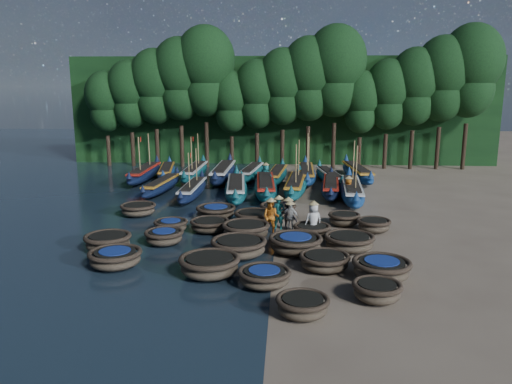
# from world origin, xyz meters

# --- Properties ---
(ground) EXTENTS (120.00, 120.00, 0.00)m
(ground) POSITION_xyz_m (0.00, 0.00, 0.00)
(ground) COLOR #7A6C59
(ground) RESTS_ON ground
(foliage_wall) EXTENTS (40.00, 3.00, 10.00)m
(foliage_wall) POSITION_xyz_m (0.00, 23.50, 5.00)
(foliage_wall) COLOR black
(foliage_wall) RESTS_ON ground
(coracle_3) EXTENTS (1.77, 1.77, 0.67)m
(coracle_3) POSITION_xyz_m (1.08, -10.15, 0.38)
(coracle_3) COLOR brown
(coracle_3) RESTS_ON ground
(coracle_4) EXTENTS (1.84, 1.84, 0.68)m
(coracle_4) POSITION_xyz_m (3.67, -8.84, 0.39)
(coracle_4) COLOR brown
(coracle_4) RESTS_ON ground
(coracle_5) EXTENTS (2.19, 2.19, 0.74)m
(coracle_5) POSITION_xyz_m (-6.41, -6.18, 0.43)
(coracle_5) COLOR brown
(coracle_5) RESTS_ON ground
(coracle_6) EXTENTS (2.89, 2.89, 0.82)m
(coracle_6) POSITION_xyz_m (-2.42, -6.90, 0.47)
(coracle_6) COLOR brown
(coracle_6) RESTS_ON ground
(coracle_7) EXTENTS (1.99, 1.99, 0.66)m
(coracle_7) POSITION_xyz_m (-0.25, -7.77, 0.38)
(coracle_7) COLOR brown
(coracle_7) RESTS_ON ground
(coracle_8) EXTENTS (2.05, 2.05, 0.67)m
(coracle_8) POSITION_xyz_m (2.09, -5.94, 0.38)
(coracle_8) COLOR brown
(coracle_8) RESTS_ON ground
(coracle_9) EXTENTS (2.64, 2.64, 0.78)m
(coracle_9) POSITION_xyz_m (4.18, -6.81, 0.45)
(coracle_9) COLOR brown
(coracle_9) RESTS_ON ground
(coracle_10) EXTENTS (2.11, 2.11, 0.79)m
(coracle_10) POSITION_xyz_m (-7.43, -4.18, 0.45)
(coracle_10) COLOR brown
(coracle_10) RESTS_ON ground
(coracle_11) EXTENTS (1.84, 1.84, 0.68)m
(coracle_11) POSITION_xyz_m (-5.15, -3.07, 0.40)
(coracle_11) COLOR brown
(coracle_11) RESTS_ON ground
(coracle_12) EXTENTS (2.92, 2.92, 0.80)m
(coracle_12) POSITION_xyz_m (-1.51, -4.54, 0.46)
(coracle_12) COLOR brown
(coracle_12) RESTS_ON ground
(coracle_13) EXTENTS (2.63, 2.63, 0.78)m
(coracle_13) POSITION_xyz_m (0.95, -3.89, 0.45)
(coracle_13) COLOR brown
(coracle_13) RESTS_ON ground
(coracle_14) EXTENTS (2.82, 2.82, 0.74)m
(coracle_14) POSITION_xyz_m (3.37, -3.41, 0.42)
(coracle_14) COLOR brown
(coracle_14) RESTS_ON ground
(coracle_15) EXTENTS (1.96, 1.96, 0.65)m
(coracle_15) POSITION_xyz_m (-5.29, -1.12, 0.37)
(coracle_15) COLOR brown
(coracle_15) RESTS_ON ground
(coracle_16) EXTENTS (2.25, 2.25, 0.65)m
(coracle_16) POSITION_xyz_m (-3.35, -0.87, 0.37)
(coracle_16) COLOR brown
(coracle_16) RESTS_ON ground
(coracle_17) EXTENTS (2.84, 2.84, 0.82)m
(coracle_17) POSITION_xyz_m (-1.41, -2.04, 0.47)
(coracle_17) COLOR brown
(coracle_17) RESTS_ON ground
(coracle_18) EXTENTS (1.86, 1.86, 0.73)m
(coracle_18) POSITION_xyz_m (1.78, -1.83, 0.42)
(coracle_18) COLOR brown
(coracle_18) RESTS_ON ground
(coracle_19) EXTENTS (1.78, 1.78, 0.67)m
(coracle_19) POSITION_xyz_m (4.96, -0.40, 0.38)
(coracle_19) COLOR brown
(coracle_19) RESTS_ON ground
(coracle_20) EXTENTS (2.07, 2.07, 0.70)m
(coracle_20) POSITION_xyz_m (-7.91, 2.06, 0.40)
(coracle_20) COLOR brown
(coracle_20) RESTS_ON ground
(coracle_21) EXTENTS (2.64, 2.64, 0.73)m
(coracle_21) POSITION_xyz_m (-3.40, 1.67, 0.42)
(coracle_21) COLOR brown
(coracle_21) RESTS_ON ground
(coracle_22) EXTENTS (2.09, 2.09, 0.78)m
(coracle_22) POSITION_xyz_m (-1.19, 0.43, 0.45)
(coracle_22) COLOR brown
(coracle_22) RESTS_ON ground
(coracle_23) EXTENTS (2.17, 2.17, 0.75)m
(coracle_23) POSITION_xyz_m (0.05, 2.33, 0.43)
(coracle_23) COLOR brown
(coracle_23) RESTS_ON ground
(coracle_24) EXTENTS (1.90, 1.90, 0.67)m
(coracle_24) POSITION_xyz_m (3.60, 0.76, 0.39)
(coracle_24) COLOR brown
(coracle_24) RESTS_ON ground
(long_boat_2) EXTENTS (1.97, 7.35, 1.30)m
(long_boat_2) POSITION_xyz_m (-8.18, 8.60, 0.49)
(long_boat_2) COLOR #0E1B34
(long_boat_2) RESTS_ON ground
(long_boat_3) EXTENTS (1.40, 7.45, 3.16)m
(long_boat_3) POSITION_xyz_m (-5.74, 7.14, 0.50)
(long_boat_3) COLOR #0E1B34
(long_boat_3) RESTS_ON ground
(long_boat_4) EXTENTS (2.28, 8.63, 1.53)m
(long_boat_4) POSITION_xyz_m (-2.85, 7.42, 0.58)
(long_boat_4) COLOR #0E4D51
(long_boat_4) RESTS_ON ground
(long_boat_5) EXTENTS (2.04, 8.77, 1.55)m
(long_boat_5) POSITION_xyz_m (-0.90, 8.11, 0.59)
(long_boat_5) COLOR #0E4D51
(long_boat_5) RESTS_ON ground
(long_boat_6) EXTENTS (2.19, 8.45, 3.60)m
(long_boat_6) POSITION_xyz_m (1.16, 8.75, 0.57)
(long_boat_6) COLOR #0E4D51
(long_boat_6) RESTS_ON ground
(long_boat_7) EXTENTS (2.03, 7.77, 1.37)m
(long_boat_7) POSITION_xyz_m (3.56, 8.62, 0.52)
(long_boat_7) COLOR #0E1B34
(long_boat_7) RESTS_ON ground
(long_boat_8) EXTENTS (2.13, 8.79, 3.74)m
(long_boat_8) POSITION_xyz_m (4.79, 7.04, 0.59)
(long_boat_8) COLOR navy
(long_boat_8) RESTS_ON ground
(long_boat_9) EXTENTS (1.54, 8.42, 3.58)m
(long_boat_9) POSITION_xyz_m (-10.66, 13.00, 0.57)
(long_boat_9) COLOR #0E1B34
(long_boat_9) RESTS_ON ground
(long_boat_10) EXTENTS (2.50, 7.45, 1.33)m
(long_boat_10) POSITION_xyz_m (-9.17, 14.17, 0.51)
(long_boat_10) COLOR navy
(long_boat_10) RESTS_ON ground
(long_boat_11) EXTENTS (1.54, 8.31, 3.53)m
(long_boat_11) POSITION_xyz_m (-6.84, 13.90, 0.56)
(long_boat_11) COLOR #0E4D51
(long_boat_11) RESTS_ON ground
(long_boat_12) EXTENTS (1.68, 9.18, 1.61)m
(long_boat_12) POSITION_xyz_m (-4.47, 13.44, 0.61)
(long_boat_12) COLOR #0E1B34
(long_boat_12) RESTS_ON ground
(long_boat_13) EXTENTS (2.28, 7.68, 1.36)m
(long_boat_13) POSITION_xyz_m (-2.31, 14.22, 0.52)
(long_boat_13) COLOR #0E4D51
(long_boat_13) RESTS_ON ground
(long_boat_14) EXTENTS (2.11, 7.67, 1.36)m
(long_boat_14) POSITION_xyz_m (-0.22, 13.10, 0.52)
(long_boat_14) COLOR #0E4D51
(long_boat_14) RESTS_ON ground
(long_boat_15) EXTENTS (1.63, 8.57, 3.64)m
(long_boat_15) POSITION_xyz_m (2.04, 13.39, 0.58)
(long_boat_15) COLOR navy
(long_boat_15) RESTS_ON ground
(long_boat_16) EXTENTS (2.45, 7.54, 1.34)m
(long_boat_16) POSITION_xyz_m (3.79, 12.59, 0.51)
(long_boat_16) COLOR #0E4D51
(long_boat_16) RESTS_ON ground
(long_boat_17) EXTENTS (2.34, 8.63, 1.52)m
(long_boat_17) POSITION_xyz_m (6.10, 14.33, 0.58)
(long_boat_17) COLOR navy
(long_boat_17) RESTS_ON ground
(fisherman_0) EXTENTS (1.01, 0.84, 1.97)m
(fisherman_0) POSITION_xyz_m (1.84, -1.62, 0.94)
(fisherman_0) COLOR beige
(fisherman_0) RESTS_ON ground
(fisherman_1) EXTENTS (0.69, 0.54, 1.88)m
(fisherman_1) POSITION_xyz_m (0.14, -0.08, 0.94)
(fisherman_1) COLOR #1B7473
(fisherman_1) RESTS_ON ground
(fisherman_2) EXTENTS (1.01, 0.87, 1.98)m
(fisherman_2) POSITION_xyz_m (-0.23, -1.07, 0.93)
(fisherman_2) COLOR #B46118
(fisherman_2) RESTS_ON ground
(fisherman_3) EXTENTS (1.21, 1.16, 1.85)m
(fisherman_3) POSITION_xyz_m (0.63, -0.31, 0.87)
(fisherman_3) COLOR black
(fisherman_3) RESTS_ON ground
(fisherman_4) EXTENTS (0.96, 0.59, 1.72)m
(fisherman_4) POSITION_xyz_m (0.72, -0.53, 0.84)
(fisherman_4) COLOR beige
(fisherman_4) RESTS_ON ground
(fisherman_5) EXTENTS (1.12, 1.56, 1.82)m
(fisherman_5) POSITION_xyz_m (-1.02, 11.51, 0.85)
(fisherman_5) COLOR #1B7473
(fisherman_5) RESTS_ON ground
(fisherman_6) EXTENTS (0.81, 0.90, 1.75)m
(fisherman_6) POSITION_xyz_m (4.50, 6.63, 0.84)
(fisherman_6) COLOR #B46118
(fisherman_6) RESTS_ON ground
(tree_0) EXTENTS (3.68, 3.68, 8.68)m
(tree_0) POSITION_xyz_m (-16.00, 20.00, 5.97)
(tree_0) COLOR black
(tree_0) RESTS_ON ground
(tree_1) EXTENTS (4.09, 4.09, 9.65)m
(tree_1) POSITION_xyz_m (-13.70, 20.00, 6.65)
(tree_1) COLOR black
(tree_1) RESTS_ON ground
(tree_2) EXTENTS (4.51, 4.51, 10.63)m
(tree_2) POSITION_xyz_m (-11.40, 20.00, 7.32)
(tree_2) COLOR black
(tree_2) RESTS_ON ground
(tree_3) EXTENTS (4.92, 4.92, 11.60)m
(tree_3) POSITION_xyz_m (-9.10, 20.00, 8.00)
(tree_3) COLOR black
(tree_3) RESTS_ON ground
(tree_4) EXTENTS (5.34, 5.34, 12.58)m
(tree_4) POSITION_xyz_m (-6.80, 20.00, 8.67)
(tree_4) COLOR black
(tree_4) RESTS_ON ground
(tree_5) EXTENTS (3.68, 3.68, 8.68)m
(tree_5) POSITION_xyz_m (-4.50, 20.00, 5.97)
(tree_5) COLOR black
(tree_5) RESTS_ON ground
(tree_6) EXTENTS (4.09, 4.09, 9.65)m
(tree_6) POSITION_xyz_m (-2.20, 20.00, 6.65)
(tree_6) COLOR black
(tree_6) RESTS_ON ground
(tree_7) EXTENTS (4.51, 4.51, 10.63)m
(tree_7) POSITION_xyz_m (0.10, 20.00, 7.32)
(tree_7) COLOR black
(tree_7) RESTS_ON ground
(tree_8) EXTENTS (4.92, 4.92, 11.60)m
(tree_8) POSITION_xyz_m (2.40, 20.00, 8.00)
(tree_8) COLOR black
(tree_8) RESTS_ON ground
(tree_9) EXTENTS (5.34, 5.34, 12.58)m
(tree_9) POSITION_xyz_m (4.70, 20.00, 8.67)
(tree_9) COLOR black
(tree_9) RESTS_ON ground
(tree_10) EXTENTS (3.68, 3.68, 8.68)m
(tree_10) POSITION_xyz_m (7.00, 20.00, 5.97)
(tree_10) COLOR black
(tree_10) RESTS_ON ground
(tree_11) EXTENTS (4.09, 4.09, 9.65)m
(tree_11) POSITION_xyz_m (9.30, 20.00, 6.65)
(tree_11) COLOR black
(tree_11) RESTS_ON ground
(tree_12) EXTENTS (4.51, 4.51, 10.63)m
(tree_12) POSITION_xyz_m (11.60, 20.00, 7.32)
(tree_12) COLOR black
(tree_12) RESTS_ON ground
(tree_13) EXTENTS (4.92, 4.92, 11.60)m
(tree_13) POSITION_xyz_m (13.90, 20.00, 8.00)
(tree_13) COLOR black
(tree_13) RESTS_ON ground
(tree_14) EXTENTS (5.34, 5.34, 12.58)m
(tree_14) POSITION_xyz_m (16.20, 20.00, 8.67)
(tree_14) COLOR black
(tree_14) RESTS_ON ground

